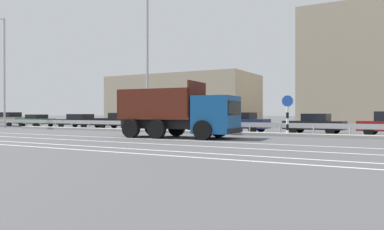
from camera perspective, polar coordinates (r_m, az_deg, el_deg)
ground_plane at (r=23.82m, az=-4.23°, el=-3.10°), size 320.00×320.00×0.00m
lane_strip_0 at (r=20.00m, az=-4.93°, el=-3.74°), size 63.51×0.16×0.01m
lane_strip_1 at (r=18.01m, az=-9.37°, el=-4.18°), size 63.51×0.16×0.01m
lane_strip_2 at (r=16.23m, az=-14.62°, el=-4.68°), size 63.51×0.16×0.01m
lane_strip_3 at (r=15.35m, az=-17.91°, el=-4.97°), size 63.51×0.16×0.01m
median_island at (r=26.31m, az=-0.69°, el=-2.58°), size 34.93×1.10×0.18m
median_guardrail at (r=27.27m, az=0.49°, el=-1.47°), size 63.51×0.09×0.78m
dump_truck at (r=21.09m, az=-0.06°, el=-0.24°), size 7.07×3.32×3.18m
median_road_sign at (r=23.56m, az=14.34°, el=0.08°), size 0.73×0.16×2.52m
street_lamp_0 at (r=40.66m, az=-26.88°, el=6.50°), size 0.71×2.47×10.60m
street_lamp_1 at (r=28.44m, az=-7.02°, el=9.62°), size 0.71×2.61×10.94m
parked_car_0 at (r=45.49m, az=-26.07°, el=-0.56°), size 4.10×2.28×1.50m
parked_car_1 at (r=41.66m, az=-22.67°, el=-0.76°), size 3.94×1.84×1.27m
parked_car_2 at (r=37.64m, az=-16.77°, el=-0.83°), size 4.81×2.00×1.32m
parked_car_3 at (r=33.92m, az=-10.78°, el=-0.86°), size 4.59×2.09×1.43m
parked_car_4 at (r=29.93m, az=-1.66°, el=-0.87°), size 4.92×2.03×1.61m
parked_car_5 at (r=27.75m, az=7.54°, el=-1.09°), size 3.97×1.98×1.46m
parked_car_6 at (r=26.84m, az=18.18°, el=-1.24°), size 4.07×2.01×1.37m
background_building_0 at (r=50.40m, az=-1.46°, el=2.31°), size 19.24×9.56×6.37m
background_building_1 at (r=42.68m, az=23.95°, el=6.49°), size 10.72×8.89×12.06m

